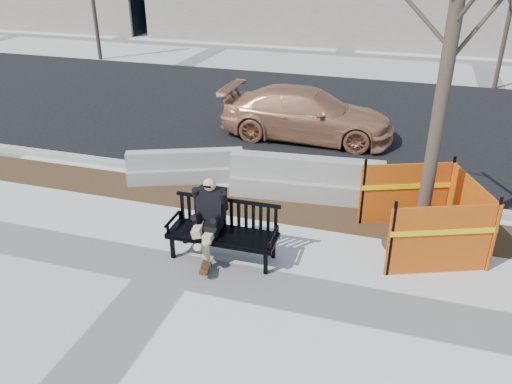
# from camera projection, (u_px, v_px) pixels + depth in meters

# --- Properties ---
(ground) EXTENTS (120.00, 120.00, 0.00)m
(ground) POSITION_uv_depth(u_px,v_px,m) (171.00, 269.00, 8.48)
(ground) COLOR beige
(ground) RESTS_ON ground
(mulch_strip) EXTENTS (40.00, 1.20, 0.02)m
(mulch_strip) POSITION_uv_depth(u_px,v_px,m) (226.00, 200.00, 10.71)
(mulch_strip) COLOR #47301C
(mulch_strip) RESTS_ON ground
(asphalt_street) EXTENTS (60.00, 10.40, 0.01)m
(asphalt_street) POSITION_uv_depth(u_px,v_px,m) (295.00, 114.00, 16.01)
(asphalt_street) COLOR black
(asphalt_street) RESTS_ON ground
(curb) EXTENTS (60.00, 0.25, 0.12)m
(curb) POSITION_uv_depth(u_px,v_px,m) (240.00, 180.00, 11.49)
(curb) COLOR #9E9B93
(curb) RESTS_ON ground
(bench) EXTENTS (1.90, 0.70, 1.01)m
(bench) POSITION_uv_depth(u_px,v_px,m) (223.00, 257.00, 8.79)
(bench) COLOR black
(bench) RESTS_ON ground
(seated_man) EXTENTS (0.60, 0.99, 1.37)m
(seated_man) POSITION_uv_depth(u_px,v_px,m) (211.00, 253.00, 8.90)
(seated_man) COLOR black
(seated_man) RESTS_ON ground
(tree_fence) EXTENTS (3.48, 3.48, 6.67)m
(tree_fence) POSITION_uv_depth(u_px,v_px,m) (418.00, 245.00, 9.15)
(tree_fence) COLOR orange
(tree_fence) RESTS_ON ground
(sedan) EXTENTS (4.65, 1.89, 1.35)m
(sedan) POSITION_uv_depth(u_px,v_px,m) (306.00, 138.00, 14.12)
(sedan) COLOR #AE724F
(sedan) RESTS_ON ground
(jersey_barrier_left) EXTENTS (2.56, 1.47, 0.74)m
(jersey_barrier_left) POSITION_uv_depth(u_px,v_px,m) (186.00, 181.00, 11.59)
(jersey_barrier_left) COLOR gray
(jersey_barrier_left) RESTS_ON ground
(jersey_barrier_right) EXTENTS (3.22, 0.94, 0.91)m
(jersey_barrier_right) POSITION_uv_depth(u_px,v_px,m) (305.00, 197.00, 10.86)
(jersey_barrier_right) COLOR gray
(jersey_barrier_right) RESTS_ON ground
(far_tree_left) EXTENTS (2.31, 2.31, 5.28)m
(far_tree_left) POSITION_uv_depth(u_px,v_px,m) (101.00, 59.00, 23.39)
(far_tree_left) COLOR #463A2D
(far_tree_left) RESTS_ON ground
(far_tree_right) EXTENTS (1.84, 1.84, 4.78)m
(far_tree_right) POSITION_uv_depth(u_px,v_px,m) (494.00, 88.00, 18.81)
(far_tree_right) COLOR #3F3629
(far_tree_right) RESTS_ON ground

